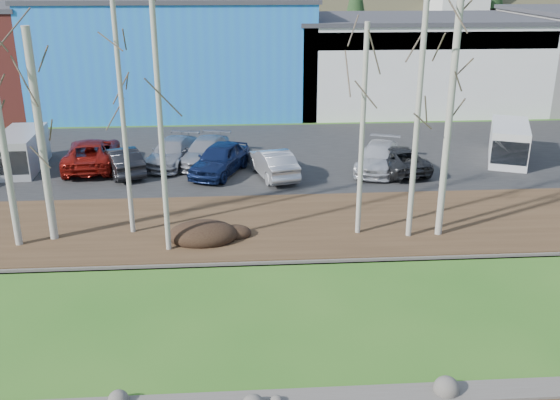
{
  "coord_description": "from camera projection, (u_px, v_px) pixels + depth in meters",
  "views": [
    {
      "loc": [
        -1.59,
        -9.87,
        10.37
      ],
      "look_at": [
        -0.13,
        11.05,
        2.5
      ],
      "focal_mm": 40.0,
      "sensor_mm": 36.0,
      "label": 1
    }
  ],
  "objects": [
    {
      "name": "river",
      "position": [
        293.0,
        316.0,
        19.69
      ],
      "size": [
        80.0,
        8.0,
        0.9
      ],
      "primitive_type": null,
      "color": "black",
      "rests_on": "ground"
    },
    {
      "name": "far_bank_rocks",
      "position": [
        283.0,
        259.0,
        23.52
      ],
      "size": [
        80.0,
        0.8,
        0.46
      ],
      "primitive_type": null,
      "color": "#47423D",
      "rests_on": "ground"
    },
    {
      "name": "far_bank",
      "position": [
        277.0,
        225.0,
        26.48
      ],
      "size": [
        80.0,
        7.0,
        0.15
      ],
      "primitive_type": "cube",
      "color": "#382616",
      "rests_on": "ground"
    },
    {
      "name": "parking_lot",
      "position": [
        266.0,
        155.0,
        36.29
      ],
      "size": [
        80.0,
        14.0,
        0.14
      ],
      "primitive_type": "cube",
      "color": "black",
      "rests_on": "ground"
    },
    {
      "name": "building_blue",
      "position": [
        178.0,
        53.0,
        47.54
      ],
      "size": [
        20.4,
        12.24,
        8.3
      ],
      "color": "blue",
      "rests_on": "ground"
    },
    {
      "name": "building_white",
      "position": [
        409.0,
        61.0,
        48.96
      ],
      "size": [
        18.36,
        12.24,
        6.8
      ],
      "color": "silver",
      "rests_on": "ground"
    },
    {
      "name": "dirt_mound",
      "position": [
        203.0,
        233.0,
        24.79
      ],
      "size": [
        2.78,
        1.96,
        0.54
      ],
      "primitive_type": "ellipsoid",
      "color": "black",
      "rests_on": "far_bank"
    },
    {
      "name": "birch_0",
      "position": [
        2.0,
        134.0,
        22.91
      ],
      "size": [
        0.27,
        0.27,
        8.86
      ],
      "color": "#B2B0A0",
      "rests_on": "far_bank"
    },
    {
      "name": "birch_1",
      "position": [
        123.0,
        118.0,
        23.97
      ],
      "size": [
        0.19,
        0.19,
        9.48
      ],
      "color": "#B2B0A0",
      "rests_on": "far_bank"
    },
    {
      "name": "birch_2",
      "position": [
        41.0,
        138.0,
        23.57
      ],
      "size": [
        0.31,
        0.31,
        8.26
      ],
      "color": "#B2B0A0",
      "rests_on": "far_bank"
    },
    {
      "name": "birch_3",
      "position": [
        159.0,
        106.0,
        22.1
      ],
      "size": [
        0.2,
        0.2,
        11.16
      ],
      "color": "#B2B0A0",
      "rests_on": "far_bank"
    },
    {
      "name": "birch_4",
      "position": [
        362.0,
        133.0,
        24.1
      ],
      "size": [
        0.2,
        0.2,
        8.35
      ],
      "color": "#B2B0A0",
      "rests_on": "far_bank"
    },
    {
      "name": "birch_5",
      "position": [
        417.0,
        118.0,
        23.58
      ],
      "size": [
        0.22,
        0.22,
        9.68
      ],
      "color": "#B2B0A0",
      "rests_on": "far_bank"
    },
    {
      "name": "birch_6",
      "position": [
        450.0,
        109.0,
        23.6
      ],
      "size": [
        0.27,
        0.27,
        10.32
      ],
      "color": "#B2B0A0",
      "rests_on": "far_bank"
    },
    {
      "name": "car_1",
      "position": [
        121.0,
        160.0,
        32.62
      ],
      "size": [
        3.09,
        4.51,
        1.41
      ],
      "primitive_type": "imported",
      "rotation": [
        0.0,
        0.0,
        3.56
      ],
      "color": "black",
      "rests_on": "parking_lot"
    },
    {
      "name": "car_2",
      "position": [
        92.0,
        153.0,
        33.61
      ],
      "size": [
        3.05,
        5.83,
        1.57
      ],
      "primitive_type": "imported",
      "rotation": [
        0.0,
        0.0,
        3.22
      ],
      "color": "maroon",
      "rests_on": "parking_lot"
    },
    {
      "name": "car_3",
      "position": [
        173.0,
        152.0,
        34.13
      ],
      "size": [
        3.11,
        5.14,
        1.39
      ],
      "primitive_type": "imported",
      "rotation": [
        0.0,
        0.0,
        -0.26
      ],
      "color": "gray",
      "rests_on": "parking_lot"
    },
    {
      "name": "car_4",
      "position": [
        220.0,
        159.0,
        32.55
      ],
      "size": [
        3.57,
        5.09,
        1.61
      ],
      "primitive_type": "imported",
      "rotation": [
        0.0,
        0.0,
        -0.39
      ],
      "color": "#111D44",
      "rests_on": "parking_lot"
    },
    {
      "name": "car_5",
      "position": [
        273.0,
        163.0,
        32.16
      ],
      "size": [
        2.6,
        4.65,
        1.45
      ],
      "primitive_type": "imported",
      "rotation": [
        0.0,
        0.0,
        3.4
      ],
      "color": "#AEAEB1",
      "rests_on": "parking_lot"
    },
    {
      "name": "car_6",
      "position": [
        396.0,
        158.0,
        33.1
      ],
      "size": [
        3.09,
        5.19,
        1.35
      ],
      "primitive_type": "imported",
      "rotation": [
        0.0,
        0.0,
        3.32
      ],
      "color": "#232325",
      "rests_on": "parking_lot"
    },
    {
      "name": "car_7",
      "position": [
        379.0,
        157.0,
        33.18
      ],
      "size": [
        3.62,
        5.28,
        1.42
      ],
      "primitive_type": "imported",
      "rotation": [
        0.0,
        0.0,
        -0.37
      ],
      "color": "silver",
      "rests_on": "parking_lot"
    },
    {
      "name": "car_8",
      "position": [
        206.0,
        151.0,
        34.25
      ],
      "size": [
        3.11,
        5.14,
        1.39
      ],
      "primitive_type": "imported",
      "rotation": [
        0.0,
        0.0,
        -0.26
      ],
      "color": "gray",
      "rests_on": "parking_lot"
    },
    {
      "name": "van_white",
      "position": [
        509.0,
        143.0,
        34.63
      ],
      "size": [
        3.54,
        5.06,
        2.04
      ],
      "rotation": [
        0.0,
        0.0,
        -0.38
      ],
      "color": "white",
      "rests_on": "parking_lot"
    },
    {
      "name": "van_grey",
      "position": [
        20.0,
        152.0,
        33.08
      ],
      "size": [
        2.11,
        4.66,
        2.0
      ],
      "rotation": [
        0.0,
        0.0,
        0.04
      ],
      "color": "#B1B3B5",
      "rests_on": "parking_lot"
    }
  ]
}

